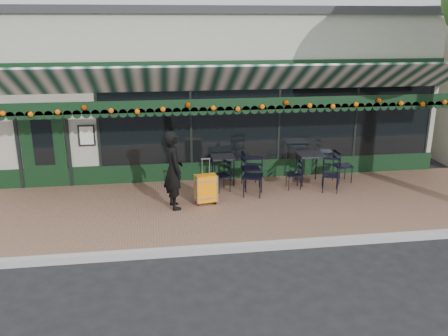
{
  "coord_description": "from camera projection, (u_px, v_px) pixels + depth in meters",
  "views": [
    {
      "loc": [
        -1.89,
        -8.35,
        4.33
      ],
      "look_at": [
        -0.45,
        1.6,
        1.2
      ],
      "focal_mm": 38.0,
      "sensor_mm": 36.0,
      "label": 1
    }
  ],
  "objects": [
    {
      "name": "chair_a_right",
      "position": [
        343.0,
        166.0,
        12.73
      ],
      "size": [
        0.49,
        0.49,
        0.89
      ],
      "primitive_type": null,
      "rotation": [
        0.0,
        0.0,
        1.69
      ],
      "color": "black",
      "rests_on": "sidewalk"
    },
    {
      "name": "cafe_table_a",
      "position": [
        310.0,
        157.0,
        12.54
      ],
      "size": [
        0.67,
        0.67,
        0.83
      ],
      "color": "black",
      "rests_on": "sidewalk"
    },
    {
      "name": "woman",
      "position": [
        173.0,
        170.0,
        10.83
      ],
      "size": [
        0.58,
        0.75,
        1.84
      ],
      "primitive_type": "imported",
      "rotation": [
        0.0,
        0.0,
        1.81
      ],
      "color": "black",
      "rests_on": "sidewalk"
    },
    {
      "name": "chair_a_front",
      "position": [
        331.0,
        175.0,
        12.02
      ],
      "size": [
        0.55,
        0.55,
        0.87
      ],
      "primitive_type": null,
      "rotation": [
        0.0,
        0.0,
        -0.33
      ],
      "color": "black",
      "rests_on": "sidewalk"
    },
    {
      "name": "ground",
      "position": [
        258.0,
        248.0,
        9.44
      ],
      "size": [
        80.0,
        80.0,
        0.0
      ],
      "primitive_type": "plane",
      "color": "black",
      "rests_on": "ground"
    },
    {
      "name": "curb",
      "position": [
        259.0,
        246.0,
        9.34
      ],
      "size": [
        18.0,
        0.16,
        0.15
      ],
      "primitive_type": "cube",
      "color": "#9E9E99",
      "rests_on": "ground"
    },
    {
      "name": "chair_b_front",
      "position": [
        253.0,
        177.0,
        11.72
      ],
      "size": [
        0.62,
        0.62,
        0.98
      ],
      "primitive_type": null,
      "rotation": [
        0.0,
        0.0,
        -0.31
      ],
      "color": "black",
      "rests_on": "sidewalk"
    },
    {
      "name": "cafe_table_b",
      "position": [
        223.0,
        159.0,
        12.55
      ],
      "size": [
        0.61,
        0.61,
        0.75
      ],
      "color": "black",
      "rests_on": "sidewalk"
    },
    {
      "name": "chair_b_right",
      "position": [
        251.0,
        169.0,
        12.43
      ],
      "size": [
        0.48,
        0.48,
        0.93
      ],
      "primitive_type": null,
      "rotation": [
        0.0,
        0.0,
        1.61
      ],
      "color": "black",
      "rests_on": "sidewalk"
    },
    {
      "name": "chair_a_left",
      "position": [
        294.0,
        175.0,
        12.25
      ],
      "size": [
        0.39,
        0.39,
        0.75
      ],
      "primitive_type": null,
      "rotation": [
        0.0,
        0.0,
        -1.61
      ],
      "color": "black",
      "rests_on": "sidewalk"
    },
    {
      "name": "sidewalk",
      "position": [
        240.0,
        207.0,
        11.31
      ],
      "size": [
        18.0,
        4.0,
        0.15
      ],
      "primitive_type": "cube",
      "color": "brown",
      "rests_on": "ground"
    },
    {
      "name": "chair_b_left",
      "position": [
        221.0,
        176.0,
        12.06
      ],
      "size": [
        0.51,
        0.51,
        0.79
      ],
      "primitive_type": null,
      "rotation": [
        0.0,
        0.0,
        -1.2
      ],
      "color": "black",
      "rests_on": "sidewalk"
    },
    {
      "name": "restaurant_building",
      "position": [
        211.0,
        84.0,
        16.17
      ],
      "size": [
        12.0,
        9.6,
        4.5
      ],
      "color": "#A9A592",
      "rests_on": "ground"
    },
    {
      "name": "suitcase",
      "position": [
        206.0,
        189.0,
        11.22
      ],
      "size": [
        0.53,
        0.35,
        1.12
      ],
      "rotation": [
        0.0,
        0.0,
        0.17
      ],
      "color": "orange",
      "rests_on": "sidewalk"
    }
  ]
}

